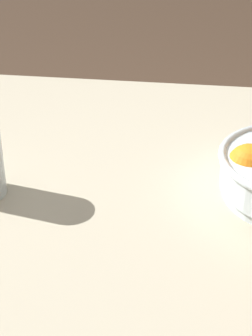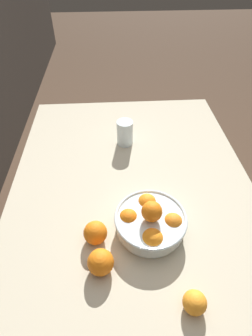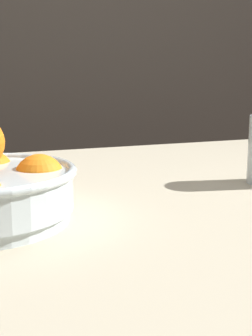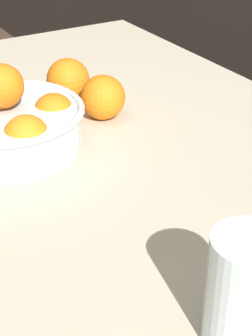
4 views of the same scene
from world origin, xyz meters
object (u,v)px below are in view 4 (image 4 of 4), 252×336
(orange_loose_near_bowl, at_px, (68,80))
(orange_loose_aside, at_px, (103,97))
(fruit_bowl, at_px, (7,123))
(juice_glass, at_px, (245,295))

(orange_loose_near_bowl, height_order, orange_loose_aside, orange_loose_near_bowl)
(fruit_bowl, xyz_separation_m, juice_glass, (0.50, 0.06, 0.01))
(fruit_bowl, bearing_deg, orange_loose_near_bowl, 128.12)
(juice_glass, bearing_deg, orange_loose_aside, 166.05)
(fruit_bowl, relative_size, orange_loose_aside, 3.10)
(fruit_bowl, xyz_separation_m, orange_loose_aside, (-0.03, 0.19, -0.01))
(fruit_bowl, bearing_deg, orange_loose_aside, 98.39)
(fruit_bowl, xyz_separation_m, orange_loose_near_bowl, (-0.13, 0.17, -0.01))
(juice_glass, distance_m, orange_loose_aside, 0.55)
(orange_loose_near_bowl, distance_m, orange_loose_aside, 0.11)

